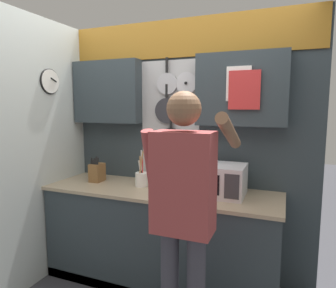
{
  "coord_description": "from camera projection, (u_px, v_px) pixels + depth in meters",
  "views": [
    {
      "loc": [
        1.05,
        -2.43,
        1.65
      ],
      "look_at": [
        -0.01,
        0.22,
        1.29
      ],
      "focal_mm": 32.0,
      "sensor_mm": 36.0,
      "label": 1
    }
  ],
  "objects": [
    {
      "name": "utensil_crock",
      "position": [
        141.0,
        178.0,
        2.82
      ],
      "size": [
        0.12,
        0.12,
        0.34
      ],
      "color": "white",
      "rests_on": "base_cabinet_counter"
    },
    {
      "name": "side_wall",
      "position": [
        34.0,
        151.0,
        2.73
      ],
      "size": [
        0.07,
        1.6,
        2.46
      ],
      "color": "silver",
      "rests_on": "ground_plane"
    },
    {
      "name": "knife_block",
      "position": [
        97.0,
        172.0,
        3.0
      ],
      "size": [
        0.11,
        0.15,
        0.26
      ],
      "color": "brown",
      "rests_on": "base_cabinet_counter"
    },
    {
      "name": "microwave",
      "position": [
        214.0,
        179.0,
        2.56
      ],
      "size": [
        0.52,
        0.37,
        0.26
      ],
      "color": "silver",
      "rests_on": "base_cabinet_counter"
    },
    {
      "name": "ground_plane",
      "position": [
        160.0,
        281.0,
        2.84
      ],
      "size": [
        14.0,
        14.0,
        0.0
      ],
      "primitive_type": "plane",
      "color": "#38383D"
    },
    {
      "name": "base_cabinet_counter",
      "position": [
        160.0,
        237.0,
        2.78
      ],
      "size": [
        2.14,
        0.67,
        0.9
      ],
      "color": "#2D383D",
      "rests_on": "ground_plane"
    },
    {
      "name": "person",
      "position": [
        184.0,
        203.0,
        1.89
      ],
      "size": [
        0.54,
        0.66,
        1.74
      ],
      "color": "#383842",
      "rests_on": "ground_plane"
    },
    {
      "name": "back_wall_unit",
      "position": [
        172.0,
        124.0,
        2.93
      ],
      "size": [
        2.71,
        0.23,
        2.46
      ],
      "color": "#2D383D",
      "rests_on": "ground_plane"
    }
  ]
}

